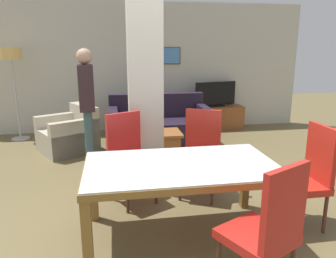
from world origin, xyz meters
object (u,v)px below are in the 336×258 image
object	(u,v)px
standing_person	(87,99)
tv_stand	(215,118)
armchair	(69,135)
sofa	(159,126)
dining_chair_far_left	(129,155)
floor_lamp	(12,62)
dining_chair_head_right	(308,173)
tv_screen	(216,95)
coffee_table	(162,145)
dining_chair_far_right	(201,150)
dining_chair_near_right	(267,227)
bottle	(152,124)
dining_table	(181,178)

from	to	relation	value
standing_person	tv_stand	bearing A→B (deg)	120.45
armchair	sofa	bearing A→B (deg)	-106.12
armchair	dining_chair_far_left	bearing A→B (deg)	174.87
armchair	floor_lamp	size ratio (longest dim) A/B	0.65
dining_chair_head_right	floor_lamp	bearing A→B (deg)	43.92
dining_chair_head_right	tv_screen	world-z (taller)	tv_screen
coffee_table	tv_stand	world-z (taller)	tv_stand
coffee_table	tv_stand	size ratio (longest dim) A/B	0.49
coffee_table	standing_person	size ratio (longest dim) A/B	0.35
dining_chair_far_right	armchair	world-z (taller)	dining_chair_far_right
tv_screen	armchair	bearing A→B (deg)	7.77
dining_chair_near_right	armchair	distance (m)	4.24
dining_chair_near_right	armchair	world-z (taller)	dining_chair_near_right
armchair	tv_stand	world-z (taller)	armchair
dining_chair_head_right	coffee_table	bearing A→B (deg)	26.04
bottle	tv_stand	distance (m)	2.27
dining_chair_head_right	sofa	xyz separation A→B (m)	(-1.04, 3.34, -0.26)
floor_lamp	dining_table	bearing A→B (deg)	-57.83
dining_chair_far_right	dining_chair_near_right	bearing A→B (deg)	115.91
dining_chair_far_right	tv_screen	xyz separation A→B (m)	(1.18, 3.17, 0.21)
coffee_table	standing_person	world-z (taller)	standing_person
dining_chair_head_right	tv_stand	xyz separation A→B (m)	(0.32, 4.07, -0.31)
dining_chair_far_left	floor_lamp	world-z (taller)	floor_lamp
tv_screen	bottle	bearing A→B (deg)	32.45
bottle	dining_table	bearing A→B (deg)	-90.70
dining_chair_far_left	standing_person	bearing A→B (deg)	-94.53
dining_chair_far_left	floor_lamp	xyz separation A→B (m)	(-2.01, 3.02, 0.95)
bottle	floor_lamp	size ratio (longest dim) A/B	0.14
dining_table	armchair	xyz separation A→B (m)	(-1.38, 2.95, -0.32)
dining_chair_far_right	standing_person	world-z (taller)	standing_person
dining_chair_near_right	bottle	bearing A→B (deg)	70.35
sofa	coffee_table	size ratio (longest dim) A/B	3.09
dining_chair_near_right	floor_lamp	distance (m)	5.65
dining_chair_near_right	armchair	xyz separation A→B (m)	(-1.82, 3.82, -0.28)
coffee_table	dining_chair_far_left	bearing A→B (deg)	-112.87
dining_chair_head_right	dining_chair_far_left	bearing A→B (deg)	63.43
standing_person	dining_table	bearing A→B (deg)	19.06
tv_screen	standing_person	xyz separation A→B (m)	(-2.61, -1.86, 0.26)
coffee_table	tv_stand	xyz separation A→B (m)	(1.45, 1.76, 0.03)
dining_table	dining_chair_near_right	bearing A→B (deg)	-63.38
dining_chair_far_right	bottle	world-z (taller)	dining_chair_far_right
armchair	coffee_table	distance (m)	1.68
armchair	tv_stand	distance (m)	3.20
dining_chair_far_right	coffee_table	bearing A→B (deg)	-53.38
dining_chair_far_right	floor_lamp	xyz separation A→B (m)	(-2.89, 2.99, 0.95)
dining_chair_far_left	tv_screen	xyz separation A→B (m)	(2.06, 3.20, 0.21)
dining_table	armchair	distance (m)	3.27
armchair	coffee_table	world-z (taller)	armchair
armchair	coffee_table	size ratio (longest dim) A/B	1.88
dining_chair_far_right	dining_chair_far_left	size ratio (longest dim) A/B	1.00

